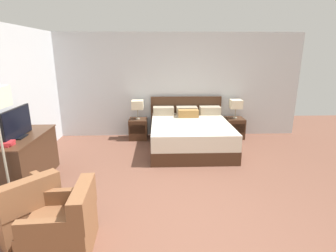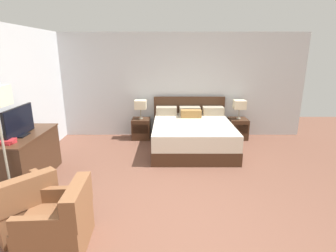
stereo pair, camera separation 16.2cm
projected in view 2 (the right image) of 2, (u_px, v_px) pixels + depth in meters
name	position (u px, v px, depth m)	size (l,w,h in m)	color
ground_plane	(174.00, 235.00, 3.17)	(11.99, 11.99, 0.00)	brown
wall_back	(170.00, 86.00, 6.69)	(6.77, 0.06, 2.61)	silver
wall_left	(6.00, 103.00, 4.44)	(0.06, 5.80, 2.61)	silver
bed	(191.00, 134.00, 5.96)	(1.82, 2.03, 1.04)	#422819
nightstand_left	(140.00, 129.00, 6.66)	(0.45, 0.46, 0.51)	#422819
nightstand_right	(237.00, 128.00, 6.67)	(0.45, 0.46, 0.51)	#422819
table_lamp_left	(140.00, 105.00, 6.50)	(0.28, 0.28, 0.47)	gray
table_lamp_right	(239.00, 105.00, 6.50)	(0.28, 0.28, 0.47)	gray
dresser	(26.00, 157.00, 4.45)	(0.57, 1.40, 0.81)	#422819
tv	(18.00, 122.00, 4.20)	(0.18, 0.82, 0.48)	black
book_red_cover	(5.00, 143.00, 3.90)	(0.23, 0.17, 0.03)	#B7282D
book_blue_cover	(6.00, 141.00, 3.89)	(0.21, 0.19, 0.03)	#B7282D
armchair_by_window	(22.00, 207.00, 3.25)	(0.97, 0.97, 0.76)	brown
armchair_companion	(58.00, 225.00, 2.91)	(0.73, 0.72, 0.76)	brown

